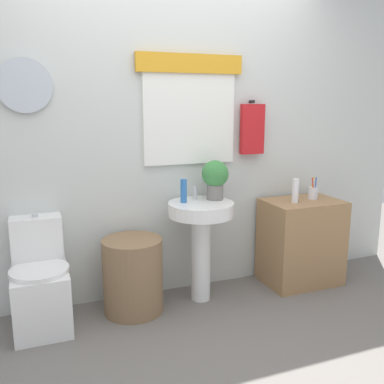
{
  "coord_description": "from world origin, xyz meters",
  "views": [
    {
      "loc": [
        -1.0,
        -2.0,
        1.51
      ],
      "look_at": [
        0.08,
        0.8,
        0.87
      ],
      "focal_mm": 39.65,
      "sensor_mm": 36.0,
      "label": 1
    }
  ],
  "objects": [
    {
      "name": "toothbrush_cup",
      "position": [
        1.2,
        0.87,
        0.77
      ],
      "size": [
        0.08,
        0.08,
        0.19
      ],
      "color": "silver",
      "rests_on": "wooden_cabinet"
    },
    {
      "name": "lotion_bottle",
      "position": [
        0.98,
        0.81,
        0.81
      ],
      "size": [
        0.05,
        0.05,
        0.2
      ],
      "primitive_type": "cylinder",
      "color": "white",
      "rests_on": "wooden_cabinet"
    },
    {
      "name": "potted_plant",
      "position": [
        0.31,
        0.91,
        0.95
      ],
      "size": [
        0.21,
        0.21,
        0.3
      ],
      "color": "slate",
      "rests_on": "pedestal_sink"
    },
    {
      "name": "ground_plane",
      "position": [
        0.0,
        0.0,
        0.0
      ],
      "size": [
        8.0,
        8.0,
        0.0
      ],
      "primitive_type": "plane",
      "color": "slate"
    },
    {
      "name": "toilet",
      "position": [
        -1.0,
        0.88,
        0.29
      ],
      "size": [
        0.38,
        0.51,
        0.76
      ],
      "color": "white",
      "rests_on": "ground_plane"
    },
    {
      "name": "faucet",
      "position": [
        0.17,
        0.97,
        0.82
      ],
      "size": [
        0.03,
        0.03,
        0.1
      ],
      "primitive_type": "cylinder",
      "color": "silver",
      "rests_on": "pedestal_sink"
    },
    {
      "name": "laundry_hamper",
      "position": [
        -0.36,
        0.85,
        0.28
      ],
      "size": [
        0.43,
        0.43,
        0.55
      ],
      "primitive_type": "cylinder",
      "color": "#846647",
      "rests_on": "ground_plane"
    },
    {
      "name": "back_wall",
      "position": [
        0.0,
        1.15,
        1.3
      ],
      "size": [
        4.4,
        0.18,
        2.6
      ],
      "color": "silver",
      "rests_on": "ground_plane"
    },
    {
      "name": "soap_bottle",
      "position": [
        0.05,
        0.9,
        0.86
      ],
      "size": [
        0.05,
        0.05,
        0.18
      ],
      "primitive_type": "cylinder",
      "color": "#2D6BB7",
      "rests_on": "pedestal_sink"
    },
    {
      "name": "wooden_cabinet",
      "position": [
        1.09,
        0.85,
        0.36
      ],
      "size": [
        0.62,
        0.44,
        0.71
      ],
      "primitive_type": "cube",
      "color": "#9E754C",
      "rests_on": "ground_plane"
    },
    {
      "name": "pedestal_sink",
      "position": [
        0.17,
        0.85,
        0.58
      ],
      "size": [
        0.5,
        0.5,
        0.77
      ],
      "color": "white",
      "rests_on": "ground_plane"
    }
  ]
}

